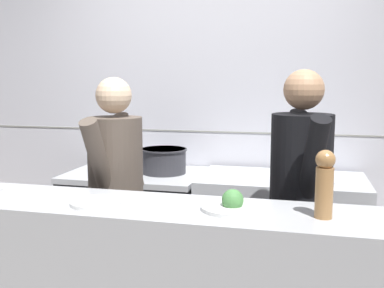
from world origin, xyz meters
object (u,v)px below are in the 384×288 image
(chef_head_cook, at_px, (116,196))
(chef_sous, at_px, (300,202))
(pepper_mill, at_px, (325,182))
(stock_pot, at_px, (108,161))
(oven_range, at_px, (136,227))
(sauce_pot, at_px, (164,160))
(plated_dish_appetiser, at_px, (96,202))
(mixing_bowl_steel, at_px, (304,172))
(chefs_knife, at_px, (303,181))
(plated_dish_dessert, at_px, (233,205))

(chef_head_cook, relative_size, chef_sous, 0.98)
(pepper_mill, xyz_separation_m, chef_head_cook, (-1.15, 0.56, -0.27))
(stock_pot, height_order, chef_sous, chef_sous)
(oven_range, xyz_separation_m, chef_head_cook, (0.17, -0.75, 0.44))
(sauce_pot, xyz_separation_m, chef_sous, (1.01, -0.73, -0.06))
(plated_dish_appetiser, height_order, pepper_mill, pepper_mill)
(chef_sous, bearing_deg, sauce_pot, 128.16)
(stock_pot, xyz_separation_m, sauce_pot, (0.43, 0.06, 0.02))
(stock_pot, bearing_deg, sauce_pot, 8.39)
(mixing_bowl_steel, height_order, chefs_knife, mixing_bowl_steel)
(stock_pot, height_order, chef_head_cook, chef_head_cook)
(oven_range, xyz_separation_m, plated_dish_dessert, (0.95, -1.29, 0.59))
(plated_dish_appetiser, xyz_separation_m, chef_sous, (0.89, 0.65, -0.11))
(sauce_pot, distance_m, chef_sous, 1.25)
(oven_range, height_order, mixing_bowl_steel, mixing_bowl_steel)
(oven_range, relative_size, chefs_knife, 2.94)
(pepper_mill, bearing_deg, plated_dish_dessert, 176.33)
(mixing_bowl_steel, relative_size, pepper_mill, 0.84)
(stock_pot, relative_size, plated_dish_appetiser, 1.14)
(chef_head_cook, bearing_deg, plated_dish_dessert, -31.49)
(oven_range, distance_m, plated_dish_appetiser, 1.51)
(sauce_pot, height_order, pepper_mill, pepper_mill)
(mixing_bowl_steel, distance_m, pepper_mill, 1.31)
(plated_dish_dessert, xyz_separation_m, chef_head_cook, (-0.78, 0.54, -0.15))
(pepper_mill, relative_size, chef_sous, 0.17)
(chefs_knife, distance_m, chef_head_cook, 1.24)
(oven_range, relative_size, plated_dish_dessert, 3.68)
(plated_dish_dessert, xyz_separation_m, pepper_mill, (0.38, -0.02, 0.12))
(stock_pot, relative_size, pepper_mill, 0.93)
(chef_sous, bearing_deg, mixing_bowl_steel, 72.76)
(plated_dish_appetiser, bearing_deg, chef_head_cook, 105.36)
(plated_dish_appetiser, xyz_separation_m, plated_dish_dessert, (0.61, 0.07, 0.01))
(chefs_knife, xyz_separation_m, chef_sous, (-0.01, -0.57, 0.01))
(plated_dish_dessert, height_order, chef_sous, chef_sous)
(stock_pot, bearing_deg, pepper_mill, -39.86)
(chefs_knife, bearing_deg, stock_pot, 176.18)
(chefs_knife, relative_size, chef_sous, 0.21)
(sauce_pot, relative_size, pepper_mill, 1.25)
(mixing_bowl_steel, bearing_deg, oven_range, 179.18)
(mixing_bowl_steel, bearing_deg, stock_pot, -179.29)
(chef_head_cook, bearing_deg, plated_dish_appetiser, -71.41)
(chef_head_cook, bearing_deg, oven_range, 105.83)
(sauce_pot, relative_size, plated_dish_dessert, 1.28)
(oven_range, xyz_separation_m, pepper_mill, (1.32, -1.31, 0.72))
(plated_dish_appetiser, relative_size, chef_head_cook, 0.14)
(plated_dish_appetiser, xyz_separation_m, chef_head_cook, (-0.17, 0.61, -0.14))
(sauce_pot, relative_size, mixing_bowl_steel, 1.49)
(plated_dish_dessert, distance_m, chef_head_cook, 0.96)
(plated_dish_dessert, bearing_deg, chef_sous, 64.08)
(stock_pot, relative_size, sauce_pot, 0.74)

